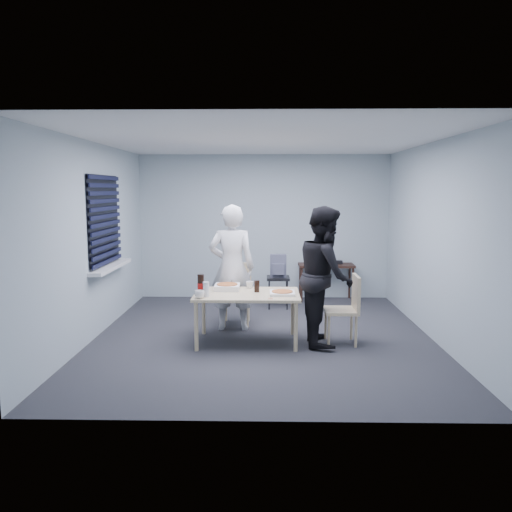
{
  "coord_description": "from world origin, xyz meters",
  "views": [
    {
      "loc": [
        0.04,
        -6.55,
        1.97
      ],
      "look_at": [
        -0.1,
        0.1,
        1.09
      ],
      "focal_mm": 35.0,
      "sensor_mm": 36.0,
      "label": 1
    }
  ],
  "objects_px": {
    "stool": "(278,283)",
    "soda_bottle": "(201,286)",
    "side_table": "(326,268)",
    "chair_right": "(348,304)",
    "mug_a": "(199,294)",
    "dining_table": "(247,298)",
    "person_black": "(325,275)",
    "chair_far": "(237,289)",
    "backpack": "(278,266)",
    "mug_b": "(250,285)",
    "person_white": "(232,268)"
  },
  "relations": [
    {
      "from": "person_black",
      "to": "side_table",
      "type": "xyz_separation_m",
      "value": [
        0.32,
        2.53,
        -0.31
      ]
    },
    {
      "from": "chair_far",
      "to": "person_black",
      "type": "bearing_deg",
      "value": -39.34
    },
    {
      "from": "chair_right",
      "to": "person_white",
      "type": "relative_size",
      "value": 0.5
    },
    {
      "from": "dining_table",
      "to": "side_table",
      "type": "relative_size",
      "value": 1.37
    },
    {
      "from": "person_black",
      "to": "mug_a",
      "type": "relative_size",
      "value": 14.39
    },
    {
      "from": "side_table",
      "to": "backpack",
      "type": "height_order",
      "value": "backpack"
    },
    {
      "from": "dining_table",
      "to": "person_black",
      "type": "bearing_deg",
      "value": 0.25
    },
    {
      "from": "backpack",
      "to": "mug_b",
      "type": "xyz_separation_m",
      "value": [
        -0.42,
        -1.6,
        -0.01
      ]
    },
    {
      "from": "person_white",
      "to": "backpack",
      "type": "height_order",
      "value": "person_white"
    },
    {
      "from": "mug_a",
      "to": "mug_b",
      "type": "bearing_deg",
      "value": 47.56
    },
    {
      "from": "side_table",
      "to": "person_white",
      "type": "bearing_deg",
      "value": -129.11
    },
    {
      "from": "person_white",
      "to": "person_black",
      "type": "xyz_separation_m",
      "value": [
        1.24,
        -0.62,
        0.0
      ]
    },
    {
      "from": "chair_right",
      "to": "person_white",
      "type": "bearing_deg",
      "value": 157.19
    },
    {
      "from": "chair_right",
      "to": "soda_bottle",
      "type": "distance_m",
      "value": 1.89
    },
    {
      "from": "side_table",
      "to": "person_black",
      "type": "bearing_deg",
      "value": -97.26
    },
    {
      "from": "dining_table",
      "to": "stool",
      "type": "height_order",
      "value": "dining_table"
    },
    {
      "from": "backpack",
      "to": "mug_a",
      "type": "relative_size",
      "value": 3.07
    },
    {
      "from": "dining_table",
      "to": "soda_bottle",
      "type": "height_order",
      "value": "soda_bottle"
    },
    {
      "from": "stool",
      "to": "mug_a",
      "type": "xyz_separation_m",
      "value": [
        -1.02,
        -2.26,
        0.28
      ]
    },
    {
      "from": "side_table",
      "to": "soda_bottle",
      "type": "relative_size",
      "value": 3.59
    },
    {
      "from": "dining_table",
      "to": "chair_right",
      "type": "height_order",
      "value": "chair_right"
    },
    {
      "from": "dining_table",
      "to": "person_white",
      "type": "bearing_deg",
      "value": 110.86
    },
    {
      "from": "chair_far",
      "to": "chair_right",
      "type": "distance_m",
      "value": 1.78
    },
    {
      "from": "person_black",
      "to": "stool",
      "type": "bearing_deg",
      "value": 15.91
    },
    {
      "from": "dining_table",
      "to": "mug_b",
      "type": "distance_m",
      "value": 0.34
    },
    {
      "from": "stool",
      "to": "soda_bottle",
      "type": "xyz_separation_m",
      "value": [
        -1.02,
        -2.13,
        0.37
      ]
    },
    {
      "from": "person_black",
      "to": "backpack",
      "type": "bearing_deg",
      "value": 16.0
    },
    {
      "from": "chair_right",
      "to": "mug_a",
      "type": "xyz_separation_m",
      "value": [
        -1.86,
        -0.3,
        0.19
      ]
    },
    {
      "from": "dining_table",
      "to": "side_table",
      "type": "bearing_deg",
      "value": 62.51
    },
    {
      "from": "chair_right",
      "to": "backpack",
      "type": "height_order",
      "value": "backpack"
    },
    {
      "from": "backpack",
      "to": "stool",
      "type": "bearing_deg",
      "value": 66.34
    },
    {
      "from": "dining_table",
      "to": "stool",
      "type": "xyz_separation_m",
      "value": [
        0.45,
        1.94,
        -0.18
      ]
    },
    {
      "from": "backpack",
      "to": "mug_b",
      "type": "relative_size",
      "value": 3.78
    },
    {
      "from": "person_black",
      "to": "backpack",
      "type": "height_order",
      "value": "person_black"
    },
    {
      "from": "soda_bottle",
      "to": "dining_table",
      "type": "bearing_deg",
      "value": 17.95
    },
    {
      "from": "mug_a",
      "to": "dining_table",
      "type": "bearing_deg",
      "value": 29.64
    },
    {
      "from": "stool",
      "to": "person_white",
      "type": "bearing_deg",
      "value": -117.41
    },
    {
      "from": "dining_table",
      "to": "stool",
      "type": "relative_size",
      "value": 2.55
    },
    {
      "from": "mug_a",
      "to": "mug_b",
      "type": "distance_m",
      "value": 0.88
    },
    {
      "from": "dining_table",
      "to": "soda_bottle",
      "type": "bearing_deg",
      "value": -162.05
    },
    {
      "from": "chair_far",
      "to": "chair_right",
      "type": "bearing_deg",
      "value": -33.99
    },
    {
      "from": "stool",
      "to": "soda_bottle",
      "type": "height_order",
      "value": "soda_bottle"
    },
    {
      "from": "mug_a",
      "to": "soda_bottle",
      "type": "xyz_separation_m",
      "value": [
        0.0,
        0.14,
        0.08
      ]
    },
    {
      "from": "dining_table",
      "to": "chair_right",
      "type": "distance_m",
      "value": 1.29
    },
    {
      "from": "person_black",
      "to": "mug_a",
      "type": "height_order",
      "value": "person_black"
    },
    {
      "from": "dining_table",
      "to": "person_black",
      "type": "distance_m",
      "value": 1.04
    },
    {
      "from": "side_table",
      "to": "soda_bottle",
      "type": "height_order",
      "value": "soda_bottle"
    },
    {
      "from": "chair_right",
      "to": "soda_bottle",
      "type": "relative_size",
      "value": 3.26
    },
    {
      "from": "mug_a",
      "to": "soda_bottle",
      "type": "distance_m",
      "value": 0.16
    },
    {
      "from": "dining_table",
      "to": "mug_a",
      "type": "height_order",
      "value": "mug_a"
    }
  ]
}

